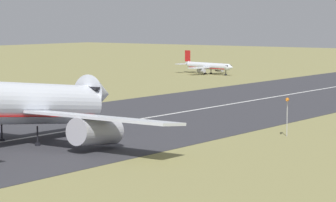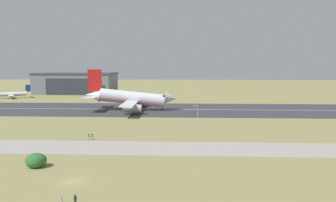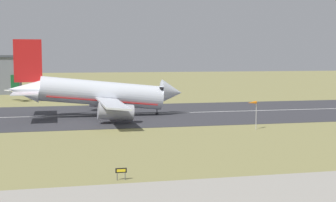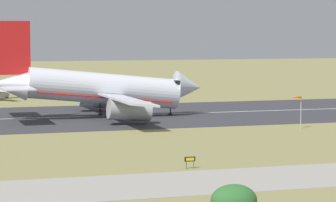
{
  "view_description": "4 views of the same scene",
  "coord_description": "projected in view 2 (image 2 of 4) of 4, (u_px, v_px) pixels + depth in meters",
  "views": [
    {
      "loc": [
        -84.97,
        10.99,
        18.63
      ],
      "look_at": [
        0.35,
        73.58,
        7.57
      ],
      "focal_mm": 85.0,
      "sensor_mm": 36.0,
      "label": 1
    },
    {
      "loc": [
        20.64,
        -58.69,
        21.96
      ],
      "look_at": [
        13.7,
        91.83,
        5.27
      ],
      "focal_mm": 35.0,
      "sensor_mm": 36.0,
      "label": 2
    },
    {
      "loc": [
        -13.24,
        -22.99,
        15.67
      ],
      "look_at": [
        11.74,
        89.88,
        4.5
      ],
      "focal_mm": 50.0,
      "sensor_mm": 36.0,
      "label": 3
    },
    {
      "loc": [
        -38.91,
        -60.91,
        17.47
      ],
      "look_at": [
        8.8,
        94.29,
        3.46
      ],
      "focal_mm": 85.0,
      "sensor_mm": 36.0,
      "label": 4
    }
  ],
  "objects": [
    {
      "name": "hangar_building",
      "position": [
        77.0,
        83.0,
        254.16
      ],
      "size": [
        58.82,
        34.69,
        16.0
      ],
      "color": "slate",
      "rests_on": "ground_plane"
    },
    {
      "name": "airplane_landing",
      "position": [
        132.0,
        98.0,
        158.57
      ],
      "size": [
        45.04,
        55.69,
        19.76
      ],
      "color": "silver",
      "rests_on": "ground_plane"
    },
    {
      "name": "runway_strip",
      "position": [
        141.0,
        109.0,
        162.22
      ],
      "size": [
        508.72,
        49.66,
        0.06
      ],
      "primitive_type": "cube",
      "color": "#333338",
      "rests_on": "ground_plane"
    },
    {
      "name": "airplane_parked_centre",
      "position": [
        115.0,
        94.0,
        211.59
      ],
      "size": [
        20.15,
        19.19,
        9.19
      ],
      "color": "white",
      "rests_on": "ground_plane"
    },
    {
      "name": "shrub_clump",
      "position": [
        36.0,
        161.0,
        70.28
      ],
      "size": [
        4.54,
        3.95,
        3.06
      ],
      "color": "#2D662D",
      "rests_on": "ground_plane"
    },
    {
      "name": "airplane_parked_west",
      "position": [
        12.0,
        94.0,
        215.81
      ],
      "size": [
        23.65,
        19.45,
        8.57
      ],
      "color": "white",
      "rests_on": "ground_plane"
    },
    {
      "name": "ground_plane",
      "position": [
        123.0,
        129.0,
        111.93
      ],
      "size": [
        748.72,
        748.72,
        0.0
      ],
      "primitive_type": "plane",
      "color": "olive"
    },
    {
      "name": "taxiway_road",
      "position": [
        105.0,
        147.0,
        87.21
      ],
      "size": [
        381.54,
        14.62,
        0.05
      ],
      "primitive_type": "cube",
      "color": "gray",
      "rests_on": "ground_plane"
    },
    {
      "name": "runway_sign",
      "position": [
        91.0,
        136.0,
        96.41
      ],
      "size": [
        1.44,
        0.13,
        1.56
      ],
      "color": "#4C4C51",
      "rests_on": "ground_plane"
    },
    {
      "name": "windsock_pole",
      "position": [
        195.0,
        107.0,
        128.28
      ],
      "size": [
        2.59,
        1.56,
        6.17
      ],
      "color": "#B7B7BC",
      "rests_on": "ground_plane"
    },
    {
      "name": "runway_centreline",
      "position": [
        141.0,
        109.0,
        162.22
      ],
      "size": [
        457.84,
        0.7,
        0.01
      ],
      "primitive_type": "cube",
      "color": "silver",
      "rests_on": "runway_strip"
    },
    {
      "name": "spectator_left",
      "position": [
        61.0,
        202.0,
        50.78
      ],
      "size": [
        0.4,
        0.24,
        1.6
      ],
      "color": "#282B38",
      "rests_on": "ground_plane"
    },
    {
      "name": "spectator_right",
      "position": [
        75.0,
        199.0,
        51.22
      ],
      "size": [
        0.4,
        0.24,
        1.84
      ],
      "color": "#282B38",
      "rests_on": "ground_plane"
    }
  ]
}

